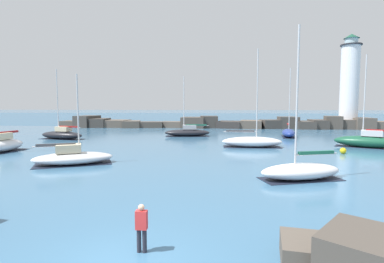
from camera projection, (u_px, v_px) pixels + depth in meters
The scene contains 13 objects.
open_sea_beyond at pixel (215, 117), 121.58m from camera, with size 400.00×116.00×0.01m.
breakwater_jetty at pixel (221, 123), 61.80m from camera, with size 67.57×7.20×2.54m.
lighthouse at pixel (349, 87), 59.72m from camera, with size 4.69×4.69×18.70m.
foreground_rocks at pixel (73, 235), 9.29m from camera, with size 19.74×5.67×1.32m.
sailboat_moored_0 at pixel (252, 142), 33.38m from camera, with size 6.68×2.50×10.81m.
sailboat_moored_1 at pixel (73, 157), 23.59m from camera, with size 6.52×4.81×7.07m.
sailboat_moored_2 at pixel (187, 132), 45.12m from camera, with size 7.00×3.13×8.97m.
sailboat_moored_3 at pixel (62, 134), 41.26m from camera, with size 6.83×3.47×9.55m.
sailboat_moored_5 at pixel (289, 133), 43.92m from camera, with size 2.51×5.44×9.98m.
sailboat_moored_6 at pixel (301, 171), 18.77m from camera, with size 5.68×3.63×9.47m.
sailboat_moored_8 at pixel (368, 141), 32.91m from camera, with size 7.01×4.92×10.16m.
mooring_buoy_orange_near at pixel (343, 151), 28.73m from camera, with size 0.59×0.59×0.79m.
person_on_rocks at pixel (142, 226), 9.39m from camera, with size 0.36×0.22×1.56m.
Camera 1 is at (2.73, -8.10, 4.63)m, focal length 28.00 mm.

